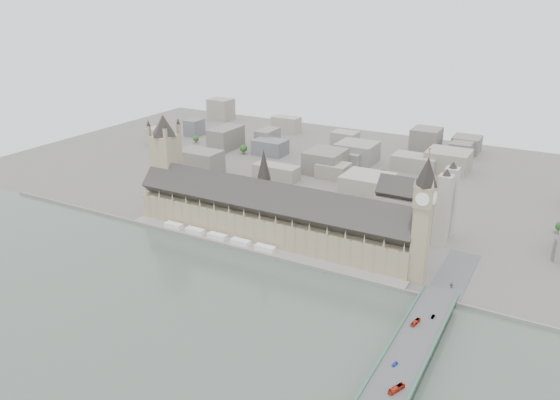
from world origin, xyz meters
The scene contains 19 objects.
ground centered at (0.00, 0.00, 0.00)m, with size 900.00×900.00×0.00m, color #595651.
river_thames centered at (0.00, -165.00, 0.00)m, with size 600.00×600.00×0.00m, color #3F4B43.
embankment_wall centered at (0.00, -15.00, 1.50)m, with size 600.00×1.50×3.00m, color gray.
river_terrace centered at (0.00, -7.50, 1.00)m, with size 270.00×15.00×2.00m, color gray.
terrace_tents centered at (-40.00, -7.00, 4.00)m, with size 118.00×7.00×4.00m.
palace_of_westminster centered at (0.00, 19.70, 22.71)m, with size 265.00×40.73×55.44m.
elizabeth_tower centered at (138.00, 8.00, 58.09)m, with size 17.00×17.00×107.50m.
victoria_tower centered at (-122.00, 26.00, 55.20)m, with size 30.00×30.00×100.00m.
central_tower centered at (-10.00, 26.00, 57.92)m, with size 13.00×13.00×48.00m.
westminster_bridge centered at (162.00, -87.50, 5.12)m, with size 25.00×325.00×10.25m, color #474749.
bridge_parapets centered at (162.00, -132.00, 10.82)m, with size 25.00×235.00×1.15m, color #36634E, non-canonical shape.
westminster_abbey centered at (110.92, 95.00, 25.08)m, with size 68.00×36.00×64.00m.
city_skyline_inland centered at (0.00, 245.00, 19.00)m, with size 720.00×360.00×38.00m, color gray, non-canonical shape.
park_trees centered at (-10.00, 60.00, 7.50)m, with size 110.00×30.00×15.00m, color #1B4719, non-canonical shape.
red_bus_north centered at (157.62, -66.67, 11.58)m, with size 2.24×9.58×2.67m, color red.
red_bus_south centered at (166.39, -133.92, 11.79)m, with size 2.59×11.09×3.09m, color red.
car_blue centered at (158.91, -113.17, 11.05)m, with size 1.90×4.73×1.61m, color #1C3CBB.
car_silver centered at (165.56, -53.73, 10.99)m, with size 1.57×4.51×1.48m, color gray.
car_approach centered at (167.05, -6.68, 11.03)m, with size 2.19×5.38×1.56m, color gray.
Camera 1 is at (226.17, -370.52, 211.06)m, focal length 35.00 mm.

